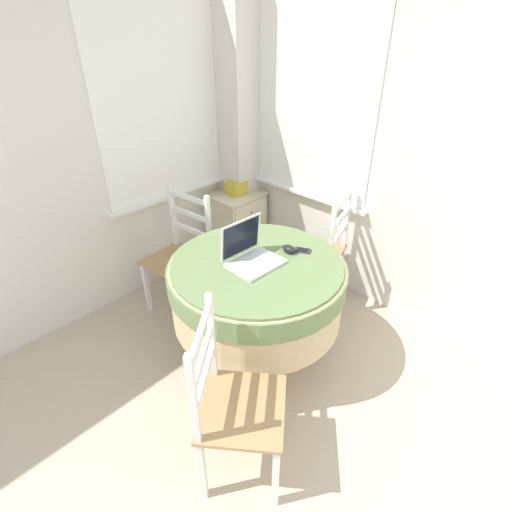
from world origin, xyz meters
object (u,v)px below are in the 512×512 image
(round_dining_table, at_px, (257,286))
(cell_phone, at_px, (302,250))
(dining_chair_camera_near, at_px, (233,405))
(dining_chair_near_back_window, at_px, (181,257))
(computer_mouse, at_px, (289,249))
(laptop, at_px, (250,254))
(storage_box, at_px, (236,188))
(corner_cabinet, at_px, (238,225))
(dining_chair_near_right_window, at_px, (320,251))

(round_dining_table, height_order, cell_phone, cell_phone)
(round_dining_table, bearing_deg, dining_chair_camera_near, -144.73)
(dining_chair_near_back_window, bearing_deg, computer_mouse, -75.59)
(computer_mouse, bearing_deg, dining_chair_near_back_window, 104.41)
(dining_chair_near_back_window, distance_m, dining_chair_camera_near, 1.45)
(laptop, relative_size, dining_chair_near_back_window, 0.33)
(storage_box, bearing_deg, dining_chair_camera_near, -134.68)
(dining_chair_camera_near, height_order, storage_box, dining_chair_camera_near)
(round_dining_table, relative_size, computer_mouse, 11.42)
(cell_phone, distance_m, corner_cabinet, 1.39)
(storage_box, bearing_deg, dining_chair_near_right_window, -92.30)
(dining_chair_camera_near, bearing_deg, dining_chair_near_back_window, 62.53)
(dining_chair_near_back_window, xyz_separation_m, dining_chair_near_right_window, (0.81, -0.74, 0.00))
(dining_chair_camera_near, bearing_deg, laptop, 38.18)
(dining_chair_near_back_window, height_order, dining_chair_near_right_window, same)
(laptop, relative_size, dining_chair_camera_near, 0.33)
(laptop, height_order, storage_box, laptop)
(dining_chair_camera_near, bearing_deg, storage_box, 45.32)
(cell_phone, distance_m, dining_chair_camera_near, 1.08)
(storage_box, bearing_deg, cell_phone, -114.94)
(dining_chair_near_right_window, relative_size, storage_box, 6.36)
(computer_mouse, height_order, dining_chair_near_back_window, dining_chair_near_back_window)
(round_dining_table, xyz_separation_m, laptop, (-0.02, 0.04, 0.23))
(dining_chair_camera_near, bearing_deg, cell_phone, 19.99)
(computer_mouse, bearing_deg, cell_phone, -34.71)
(dining_chair_near_right_window, height_order, corner_cabinet, dining_chair_near_right_window)
(laptop, xyz_separation_m, dining_chair_camera_near, (-0.65, -0.51, -0.36))
(computer_mouse, distance_m, dining_chair_near_right_window, 0.69)
(corner_cabinet, bearing_deg, storage_box, -152.74)
(dining_chair_near_right_window, relative_size, dining_chair_camera_near, 1.00)
(dining_chair_near_right_window, bearing_deg, laptop, -177.29)
(dining_chair_near_back_window, bearing_deg, round_dining_table, -90.33)
(storage_box, bearing_deg, corner_cabinet, 27.26)
(round_dining_table, distance_m, dining_chair_near_back_window, 0.83)
(corner_cabinet, bearing_deg, round_dining_table, -128.85)
(dining_chair_near_right_window, height_order, storage_box, dining_chair_near_right_window)
(laptop, height_order, dining_chair_near_back_window, laptop)
(dining_chair_near_right_window, xyz_separation_m, corner_cabinet, (0.05, 1.00, -0.14))
(cell_phone, relative_size, corner_cabinet, 0.18)
(cell_phone, bearing_deg, laptop, 154.61)
(computer_mouse, xyz_separation_m, storage_box, (0.63, 1.14, -0.08))
(cell_phone, bearing_deg, dining_chair_near_back_window, 107.84)
(cell_phone, xyz_separation_m, corner_cabinet, (0.56, 1.19, -0.45))
(cell_phone, xyz_separation_m, dining_chair_camera_near, (-0.97, -0.35, -0.31))
(cell_phone, height_order, dining_chair_near_back_window, dining_chair_near_back_window)
(round_dining_table, relative_size, dining_chair_near_back_window, 1.14)
(laptop, distance_m, computer_mouse, 0.27)
(round_dining_table, distance_m, laptop, 0.24)
(laptop, xyz_separation_m, storage_box, (0.88, 1.03, -0.11))
(laptop, height_order, corner_cabinet, laptop)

